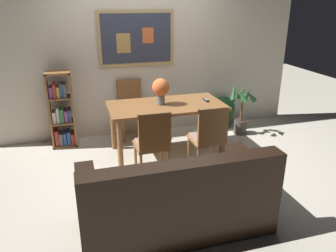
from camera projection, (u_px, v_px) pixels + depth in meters
ground_plane at (165, 167)px, 4.49m from camera, size 12.00×12.00×0.00m
wall_back_with_painting at (141, 53)px, 5.28m from camera, size 5.20×0.14×2.60m
dining_table at (166, 111)px, 4.69m from camera, size 1.60×0.83×0.73m
dining_chair_far_left at (131, 104)px, 5.32m from camera, size 0.40×0.41×0.91m
dining_chair_near_left at (153, 140)px, 3.97m from camera, size 0.40×0.41×0.91m
dining_chair_near_right at (209, 134)px, 4.14m from camera, size 0.40×0.41×0.91m
leather_couch at (176, 200)px, 3.19m from camera, size 1.80×0.84×0.84m
bookshelf at (62, 113)px, 4.97m from camera, size 0.36×0.28×1.14m
potted_ivy at (224, 110)px, 5.83m from camera, size 0.38×0.38×0.60m
potted_palm at (241, 112)px, 5.44m from camera, size 0.44×0.45×0.86m
flower_vase at (161, 89)px, 4.57m from camera, size 0.24×0.24×0.37m
tv_remote at (206, 100)px, 4.82m from camera, size 0.05×0.16×0.02m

